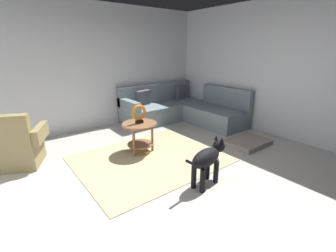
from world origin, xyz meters
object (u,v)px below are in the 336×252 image
dog_toy_ball (147,153)px  dog_toy_rope (218,157)px  sectional_couch (182,110)px  dog (208,159)px  dog_bed_mat (247,142)px  torus_sculpture (139,113)px  armchair (17,147)px  side_table (140,130)px

dog_toy_ball → dog_toy_rope: bearing=-45.3°
sectional_couch → dog_toy_rope: sectional_couch is taller
dog → dog_toy_ball: (-0.15, 1.28, -0.34)m
dog_bed_mat → dog_toy_rope: bearing=-176.4°
sectional_couch → torus_sculpture: (-1.81, -0.97, 0.42)m
armchair → torus_sculpture: armchair is taller
dog_bed_mat → dog_toy_ball: bearing=155.6°
side_table → dog_toy_ball: side_table is taller
side_table → torus_sculpture: torus_sculpture is taller
side_table → dog_toy_ball: 0.42m
torus_sculpture → dog_bed_mat: bearing=-28.2°
sectional_couch → armchair: 3.59m
dog → sectional_couch: bearing=137.4°
dog_toy_rope → sectional_couch: bearing=65.1°
sectional_couch → side_table: (-1.81, -0.97, 0.13)m
torus_sculpture → dog_bed_mat: torus_sculpture is taller
side_table → dog_bed_mat: bearing=-28.2°
sectional_couch → dog: sectional_couch is taller
sectional_couch → armchair: size_ratio=2.30×
armchair → side_table: size_ratio=1.63×
armchair → side_table: armchair is taller
armchair → dog_toy_ball: (1.80, -0.87, -0.29)m
sectional_couch → dog_toy_ball: 2.13m
torus_sculpture → dog_toy_ball: torus_sculpture is taller
torus_sculpture → dog_toy_ball: 0.70m
armchair → dog_toy_ball: size_ratio=13.61×
side_table → dog: (0.17, -1.44, -0.04)m
torus_sculpture → dog_toy_rope: (0.88, -1.03, -0.69)m
side_table → dog_bed_mat: side_table is taller
dog_toy_rope → armchair: bearing=146.9°
sectional_couch → dog: (-1.64, -2.41, 0.09)m
armchair → torus_sculpture: bearing=2.8°
side_table → dog_toy_rope: size_ratio=4.04×
sectional_couch → armchair: same height
torus_sculpture → dog: bearing=-83.1°
sectional_couch → dog_toy_rope: size_ratio=15.14×
torus_sculpture → dog_bed_mat: (1.80, -0.97, -0.67)m
torus_sculpture → dog_bed_mat: size_ratio=0.41×
dog → dog_toy_ball: size_ratio=11.78×
side_table → torus_sculpture: bearing=-76.0°
armchair → side_table: 1.91m
dog_bed_mat → side_table: bearing=151.8°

